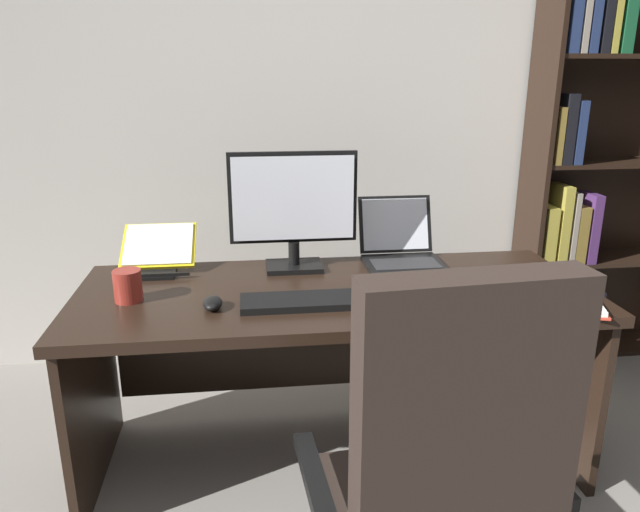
{
  "coord_description": "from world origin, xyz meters",
  "views": [
    {
      "loc": [
        -0.38,
        -0.84,
        1.47
      ],
      "look_at": [
        -0.14,
        1.11,
        0.85
      ],
      "focal_mm": 33.5,
      "sensor_mm": 36.0,
      "label": 1
    }
  ],
  "objects_px": {
    "desk": "(331,327)",
    "monitor": "(293,210)",
    "coffee_mug": "(128,286)",
    "computer_mouse": "(213,303)",
    "laptop": "(401,251)",
    "office_chair": "(438,510)",
    "notepad": "(396,284)",
    "reading_stand_with_book": "(158,250)",
    "pen": "(401,281)",
    "bookshelf": "(596,177)",
    "open_binder": "(521,297)",
    "keyboard": "(303,301)"
  },
  "relations": [
    {
      "from": "computer_mouse",
      "to": "laptop",
      "type": "bearing_deg",
      "value": 28.45
    },
    {
      "from": "bookshelf",
      "to": "keyboard",
      "type": "distance_m",
      "value": 1.86
    },
    {
      "from": "desk",
      "to": "monitor",
      "type": "bearing_deg",
      "value": 126.99
    },
    {
      "from": "keyboard",
      "to": "pen",
      "type": "bearing_deg",
      "value": 21.57
    },
    {
      "from": "reading_stand_with_book",
      "to": "coffee_mug",
      "type": "relative_size",
      "value": 2.6
    },
    {
      "from": "desk",
      "to": "notepad",
      "type": "relative_size",
      "value": 8.79
    },
    {
      "from": "reading_stand_with_book",
      "to": "notepad",
      "type": "height_order",
      "value": "reading_stand_with_book"
    },
    {
      "from": "reading_stand_with_book",
      "to": "notepad",
      "type": "bearing_deg",
      "value": -18.9
    },
    {
      "from": "monitor",
      "to": "coffee_mug",
      "type": "distance_m",
      "value": 0.68
    },
    {
      "from": "monitor",
      "to": "notepad",
      "type": "bearing_deg",
      "value": -34.08
    },
    {
      "from": "bookshelf",
      "to": "laptop",
      "type": "distance_m",
      "value": 1.29
    },
    {
      "from": "computer_mouse",
      "to": "notepad",
      "type": "distance_m",
      "value": 0.67
    },
    {
      "from": "desk",
      "to": "bookshelf",
      "type": "bearing_deg",
      "value": 26.76
    },
    {
      "from": "keyboard",
      "to": "open_binder",
      "type": "bearing_deg",
      "value": -3.83
    },
    {
      "from": "desk",
      "to": "coffee_mug",
      "type": "relative_size",
      "value": 16.83
    },
    {
      "from": "bookshelf",
      "to": "notepad",
      "type": "xyz_separation_m",
      "value": [
        -1.23,
        -0.81,
        -0.23
      ]
    },
    {
      "from": "bookshelf",
      "to": "coffee_mug",
      "type": "bearing_deg",
      "value": -158.68
    },
    {
      "from": "office_chair",
      "to": "notepad",
      "type": "distance_m",
      "value": 0.91
    },
    {
      "from": "coffee_mug",
      "to": "keyboard",
      "type": "bearing_deg",
      "value": -10.4
    },
    {
      "from": "desk",
      "to": "coffee_mug",
      "type": "xyz_separation_m",
      "value": [
        -0.71,
        -0.11,
        0.24
      ]
    },
    {
      "from": "monitor",
      "to": "bookshelf",
      "type": "bearing_deg",
      "value": 19.72
    },
    {
      "from": "computer_mouse",
      "to": "notepad",
      "type": "xyz_separation_m",
      "value": [
        0.65,
        0.15,
        -0.02
      ]
    },
    {
      "from": "desk",
      "to": "office_chair",
      "type": "relative_size",
      "value": 1.68
    },
    {
      "from": "keyboard",
      "to": "computer_mouse",
      "type": "relative_size",
      "value": 4.04
    },
    {
      "from": "computer_mouse",
      "to": "pen",
      "type": "distance_m",
      "value": 0.69
    },
    {
      "from": "monitor",
      "to": "notepad",
      "type": "distance_m",
      "value": 0.49
    },
    {
      "from": "monitor",
      "to": "office_chair",
      "type": "bearing_deg",
      "value": -77.14
    },
    {
      "from": "bookshelf",
      "to": "laptop",
      "type": "bearing_deg",
      "value": -154.12
    },
    {
      "from": "notepad",
      "to": "desk",
      "type": "bearing_deg",
      "value": 162.37
    },
    {
      "from": "open_binder",
      "to": "coffee_mug",
      "type": "bearing_deg",
      "value": -170.28
    },
    {
      "from": "bookshelf",
      "to": "reading_stand_with_book",
      "type": "distance_m",
      "value": 2.18
    },
    {
      "from": "open_binder",
      "to": "laptop",
      "type": "bearing_deg",
      "value": 140.97
    },
    {
      "from": "open_binder",
      "to": "pen",
      "type": "xyz_separation_m",
      "value": [
        -0.37,
        0.2,
        0.0
      ]
    },
    {
      "from": "laptop",
      "to": "notepad",
      "type": "distance_m",
      "value": 0.27
    },
    {
      "from": "reading_stand_with_book",
      "to": "pen",
      "type": "distance_m",
      "value": 0.96
    },
    {
      "from": "desk",
      "to": "reading_stand_with_book",
      "type": "relative_size",
      "value": 6.46
    },
    {
      "from": "desk",
      "to": "monitor",
      "type": "height_order",
      "value": "monitor"
    },
    {
      "from": "open_binder",
      "to": "notepad",
      "type": "xyz_separation_m",
      "value": [
        -0.39,
        0.2,
        -0.01
      ]
    },
    {
      "from": "open_binder",
      "to": "notepad",
      "type": "relative_size",
      "value": 2.68
    },
    {
      "from": "pen",
      "to": "office_chair",
      "type": "bearing_deg",
      "value": -97.87
    },
    {
      "from": "desk",
      "to": "computer_mouse",
      "type": "bearing_deg",
      "value": -152.6
    },
    {
      "from": "laptop",
      "to": "computer_mouse",
      "type": "xyz_separation_m",
      "value": [
        -0.74,
        -0.4,
        -0.03
      ]
    },
    {
      "from": "coffee_mug",
      "to": "bookshelf",
      "type": "bearing_deg",
      "value": 21.32
    },
    {
      "from": "desk",
      "to": "bookshelf",
      "type": "relative_size",
      "value": 0.9
    },
    {
      "from": "bookshelf",
      "to": "monitor",
      "type": "height_order",
      "value": "bookshelf"
    },
    {
      "from": "computer_mouse",
      "to": "coffee_mug",
      "type": "xyz_separation_m",
      "value": [
        -0.29,
        0.11,
        0.03
      ]
    },
    {
      "from": "keyboard",
      "to": "computer_mouse",
      "type": "distance_m",
      "value": 0.3
    },
    {
      "from": "bookshelf",
      "to": "pen",
      "type": "height_order",
      "value": "bookshelf"
    },
    {
      "from": "computer_mouse",
      "to": "open_binder",
      "type": "relative_size",
      "value": 0.18
    },
    {
      "from": "desk",
      "to": "notepad",
      "type": "height_order",
      "value": "notepad"
    }
  ]
}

